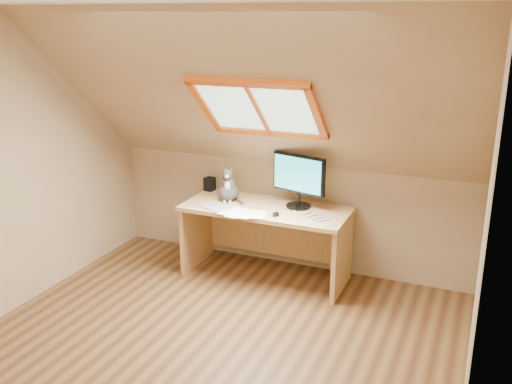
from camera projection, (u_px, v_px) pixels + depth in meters
The scene contains 10 objects.
ground at pixel (202, 356), 4.07m from camera, with size 3.50×3.50×0.00m, color brown.
room_shell at pixel (189, 165), 3.56m from camera, with size 3.52×3.52×2.41m.
desk at pixel (269, 227), 5.23m from camera, with size 1.49×0.65×0.68m.
monitor at pixel (299, 178), 5.01m from camera, with size 0.51×0.22×0.48m.
cat at pixel (229, 188), 5.24m from camera, with size 0.24×0.26×0.34m.
desk_speaker at pixel (210, 184), 5.57m from camera, with size 0.09×0.09×0.13m, color black.
graphics_tablet at pixel (216, 207), 5.09m from camera, with size 0.27×0.20×0.01m, color #B2B2B7.
mouse at pixel (276, 214), 4.88m from camera, with size 0.05×0.10×0.03m, color black.
papers at pixel (240, 213), 4.93m from camera, with size 0.35×0.30×0.01m.
cables at pixel (304, 216), 4.86m from camera, with size 0.51×0.26×0.01m.
Camera 1 is at (1.73, -3.11, 2.34)m, focal length 40.00 mm.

